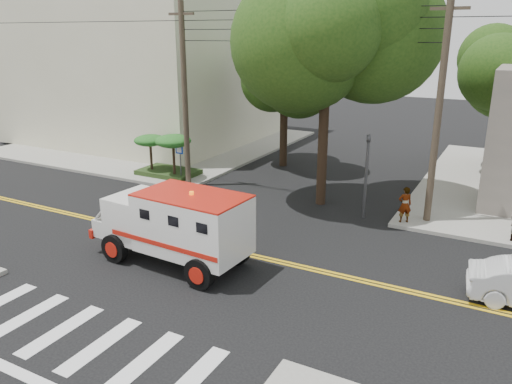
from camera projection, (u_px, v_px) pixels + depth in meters
The scene contains 12 objects.
ground at pixel (218, 248), 18.34m from camera, with size 100.00×100.00×0.00m, color black.
sidewalk_nw at pixel (159, 142), 35.72m from camera, with size 17.00×17.00×0.15m, color gray.
building_left at pixel (147, 67), 36.34m from camera, with size 16.00×14.00×10.00m, color beige.
utility_pole_left at pixel (185, 98), 24.53m from camera, with size 0.28×0.28×9.00m, color #382D23.
utility_pole_right at pixel (438, 115), 19.35m from camera, with size 0.28×0.28×9.00m, color #382D23.
tree_main at pixel (335, 42), 20.49m from camera, with size 6.08×5.70×9.85m.
tree_left at pixel (288, 67), 27.70m from camera, with size 4.48×4.20×7.70m.
traffic_signal at pixel (367, 167), 20.66m from camera, with size 0.15×0.18×3.60m.
accessibility_sign at pixel (180, 158), 25.89m from camera, with size 0.45×0.10×2.02m.
palm_planter at pixel (166, 148), 26.74m from camera, with size 3.52×2.63×2.36m.
armored_truck at pixel (175, 223), 16.67m from camera, with size 5.84×2.60×2.60m.
pedestrian_a at pixel (405, 205), 20.21m from camera, with size 0.55×0.36×1.50m, color gray.
Camera 1 is at (9.18, -14.19, 7.54)m, focal length 35.00 mm.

